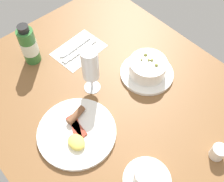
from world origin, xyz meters
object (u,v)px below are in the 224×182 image
at_px(creamer_jug, 218,152).
at_px(porridge_bowl, 148,68).
at_px(breakfast_plate, 76,131).
at_px(sauce_bottle_green, 29,46).
at_px(cutlery_setting, 78,50).
at_px(coffee_cup, 148,177).
at_px(wine_glass, 90,66).

bearing_deg(creamer_jug, porridge_bowl, -10.87).
bearing_deg(breakfast_plate, sauce_bottle_green, -10.85).
distance_m(cutlery_setting, coffee_cup, 0.57).
relative_size(porridge_bowl, creamer_jug, 3.69).
distance_m(creamer_jug, breakfast_plate, 0.44).
bearing_deg(wine_glass, cutlery_setting, -22.26).
distance_m(wine_glass, sauce_bottle_green, 0.27).
xyz_separation_m(cutlery_setting, breakfast_plate, (-0.28, 0.23, 0.01)).
height_order(porridge_bowl, creamer_jug, porridge_bowl).
bearing_deg(breakfast_plate, cutlery_setting, -38.72).
bearing_deg(coffee_cup, breakfast_plate, 12.92).
xyz_separation_m(porridge_bowl, creamer_jug, (-0.36, 0.07, -0.01)).
height_order(porridge_bowl, breakfast_plate, porridge_bowl).
relative_size(porridge_bowl, breakfast_plate, 0.78).
xyz_separation_m(cutlery_setting, sauce_bottle_green, (0.08, 0.16, 0.07)).
bearing_deg(cutlery_setting, creamer_jug, -175.78).
height_order(creamer_jug, breakfast_plate, creamer_jug).
bearing_deg(breakfast_plate, coffee_cup, -167.08).
xyz_separation_m(cutlery_setting, coffee_cup, (-0.54, 0.17, 0.03)).
bearing_deg(coffee_cup, creamer_jug, -112.26).
relative_size(cutlery_setting, coffee_cup, 1.44).
height_order(porridge_bowl, coffee_cup, porridge_bowl).
bearing_deg(wine_glass, breakfast_plate, 124.37).
distance_m(sauce_bottle_green, breakfast_plate, 0.37).
relative_size(creamer_jug, wine_glass, 0.29).
height_order(porridge_bowl, wine_glass, wine_glass).
bearing_deg(wine_glass, sauce_bottle_green, 18.38).
xyz_separation_m(cutlery_setting, creamer_jug, (-0.63, -0.05, 0.02)).
xyz_separation_m(coffee_cup, wine_glass, (0.36, -0.09, 0.09)).
height_order(creamer_jug, wine_glass, wine_glass).
bearing_deg(sauce_bottle_green, wine_glass, -161.62).
height_order(wine_glass, sauce_bottle_green, wine_glass).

